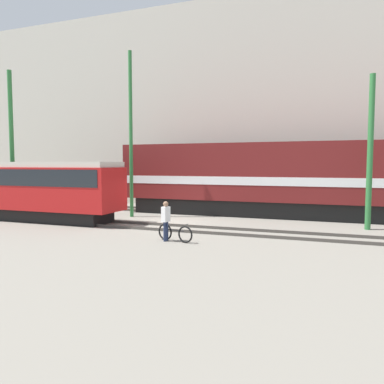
{
  "coord_description": "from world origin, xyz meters",
  "views": [
    {
      "loc": [
        8.45,
        -19.01,
        3.23
      ],
      "look_at": [
        1.86,
        -1.0,
        1.8
      ],
      "focal_mm": 35.0,
      "sensor_mm": 36.0,
      "label": 1
    }
  ],
  "objects_px": {
    "person": "(166,217)",
    "utility_pole_right": "(370,153)",
    "freight_locomotive": "(281,178)",
    "streetcar": "(29,187)",
    "bicycle": "(175,233)",
    "utility_pole_center": "(131,135)",
    "utility_pole_left": "(12,141)"
  },
  "relations": [
    {
      "from": "streetcar",
      "to": "person",
      "type": "height_order",
      "value": "streetcar"
    },
    {
      "from": "freight_locomotive",
      "to": "person",
      "type": "height_order",
      "value": "freight_locomotive"
    },
    {
      "from": "bicycle",
      "to": "utility_pole_left",
      "type": "xyz_separation_m",
      "value": [
        -14.72,
        5.92,
        4.47
      ]
    },
    {
      "from": "streetcar",
      "to": "person",
      "type": "relative_size",
      "value": 6.81
    },
    {
      "from": "person",
      "to": "utility_pole_left",
      "type": "xyz_separation_m",
      "value": [
        -14.33,
        5.97,
        3.8
      ]
    },
    {
      "from": "freight_locomotive",
      "to": "utility_pole_left",
      "type": "bearing_deg",
      "value": -170.0
    },
    {
      "from": "utility_pole_center",
      "to": "utility_pole_right",
      "type": "distance_m",
      "value": 13.26
    },
    {
      "from": "freight_locomotive",
      "to": "streetcar",
      "type": "relative_size",
      "value": 1.75
    },
    {
      "from": "bicycle",
      "to": "utility_pole_center",
      "type": "bearing_deg",
      "value": 132.15
    },
    {
      "from": "streetcar",
      "to": "utility_pole_center",
      "type": "height_order",
      "value": "utility_pole_center"
    },
    {
      "from": "bicycle",
      "to": "person",
      "type": "bearing_deg",
      "value": -172.58
    },
    {
      "from": "bicycle",
      "to": "person",
      "type": "distance_m",
      "value": 0.77
    },
    {
      "from": "freight_locomotive",
      "to": "utility_pole_right",
      "type": "height_order",
      "value": "utility_pole_right"
    },
    {
      "from": "streetcar",
      "to": "utility_pole_right",
      "type": "distance_m",
      "value": 18.5
    },
    {
      "from": "streetcar",
      "to": "freight_locomotive",
      "type": "bearing_deg",
      "value": 25.09
    },
    {
      "from": "person",
      "to": "bicycle",
      "type": "bearing_deg",
      "value": 7.42
    },
    {
      "from": "utility_pole_right",
      "to": "streetcar",
      "type": "bearing_deg",
      "value": -170.09
    },
    {
      "from": "utility_pole_center",
      "to": "freight_locomotive",
      "type": "bearing_deg",
      "value": 20.2
    },
    {
      "from": "utility_pole_right",
      "to": "bicycle",
      "type": "bearing_deg",
      "value": -142.94
    },
    {
      "from": "freight_locomotive",
      "to": "streetcar",
      "type": "distance_m",
      "value": 14.95
    },
    {
      "from": "person",
      "to": "utility_pole_right",
      "type": "xyz_separation_m",
      "value": [
        8.24,
        5.97,
        2.77
      ]
    },
    {
      "from": "person",
      "to": "utility_pole_right",
      "type": "distance_m",
      "value": 10.55
    },
    {
      "from": "bicycle",
      "to": "streetcar",
      "type": "bearing_deg",
      "value": 165.01
    },
    {
      "from": "utility_pole_left",
      "to": "streetcar",
      "type": "bearing_deg",
      "value": -35.55
    },
    {
      "from": "person",
      "to": "utility_pole_center",
      "type": "xyz_separation_m",
      "value": [
        -4.97,
        5.97,
        3.98
      ]
    },
    {
      "from": "streetcar",
      "to": "bicycle",
      "type": "height_order",
      "value": "streetcar"
    },
    {
      "from": "person",
      "to": "utility_pole_left",
      "type": "bearing_deg",
      "value": 157.36
    },
    {
      "from": "person",
      "to": "utility_pole_left",
      "type": "relative_size",
      "value": 0.17
    },
    {
      "from": "freight_locomotive",
      "to": "streetcar",
      "type": "xyz_separation_m",
      "value": [
        -13.54,
        -6.34,
        -0.46
      ]
    },
    {
      "from": "utility_pole_right",
      "to": "person",
      "type": "bearing_deg",
      "value": -144.05
    },
    {
      "from": "freight_locomotive",
      "to": "bicycle",
      "type": "xyz_separation_m",
      "value": [
        -3.25,
        -9.09,
        -2.02
      ]
    },
    {
      "from": "person",
      "to": "utility_pole_left",
      "type": "height_order",
      "value": "utility_pole_left"
    }
  ]
}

